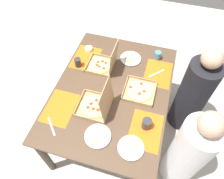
# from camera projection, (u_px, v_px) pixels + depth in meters

# --- Properties ---
(ground_plane) EXTENTS (6.00, 6.00, 0.00)m
(ground_plane) POSITION_uv_depth(u_px,v_px,m) (112.00, 125.00, 2.62)
(ground_plane) COLOR beige
(dining_table) EXTENTS (1.46, 1.08, 0.75)m
(dining_table) POSITION_uv_depth(u_px,v_px,m) (112.00, 95.00, 2.10)
(dining_table) COLOR #3F3328
(dining_table) RESTS_ON ground_plane
(placemat_near_left) EXTENTS (0.36, 0.26, 0.00)m
(placemat_near_left) POSITION_uv_depth(u_px,v_px,m) (86.00, 58.00, 2.27)
(placemat_near_left) COLOR orange
(placemat_near_left) RESTS_ON dining_table
(placemat_near_right) EXTENTS (0.36, 0.26, 0.00)m
(placemat_near_right) POSITION_uv_depth(u_px,v_px,m) (60.00, 108.00, 1.90)
(placemat_near_right) COLOR orange
(placemat_near_right) RESTS_ON dining_table
(placemat_far_left) EXTENTS (0.36, 0.26, 0.00)m
(placemat_far_left) POSITION_uv_depth(u_px,v_px,m) (158.00, 73.00, 2.14)
(placemat_far_left) COLOR orange
(placemat_far_left) RESTS_ON dining_table
(placemat_far_right) EXTENTS (0.36, 0.26, 0.00)m
(placemat_far_right) POSITION_uv_depth(u_px,v_px,m) (146.00, 130.00, 1.76)
(placemat_far_right) COLOR orange
(placemat_far_right) RESTS_ON dining_table
(pizza_box_center) EXTENTS (0.29, 0.29, 0.32)m
(pizza_box_center) POSITION_uv_depth(u_px,v_px,m) (97.00, 105.00, 1.86)
(pizza_box_center) COLOR tan
(pizza_box_center) RESTS_ON dining_table
(pizza_box_edge_far) EXTENTS (0.27, 0.29, 0.30)m
(pizza_box_edge_far) POSITION_uv_depth(u_px,v_px,m) (103.00, 64.00, 2.16)
(pizza_box_edge_far) COLOR tan
(pizza_box_edge_far) RESTS_ON dining_table
(pizza_box_corner_right) EXTENTS (0.29, 0.29, 0.04)m
(pizza_box_corner_right) POSITION_uv_depth(u_px,v_px,m) (139.00, 91.00, 1.99)
(pizza_box_corner_right) COLOR tan
(pizza_box_corner_right) RESTS_ON dining_table
(plate_near_left) EXTENTS (0.22, 0.22, 0.03)m
(plate_near_left) POSITION_uv_depth(u_px,v_px,m) (130.00, 59.00, 2.25)
(plate_near_left) COLOR white
(plate_near_left) RESTS_ON dining_table
(plate_far_right) EXTENTS (0.21, 0.21, 0.03)m
(plate_far_right) POSITION_uv_depth(u_px,v_px,m) (131.00, 148.00, 1.66)
(plate_far_right) COLOR white
(plate_far_right) RESTS_ON dining_table
(plate_far_left) EXTENTS (0.22, 0.22, 0.03)m
(plate_far_left) POSITION_uv_depth(u_px,v_px,m) (98.00, 136.00, 1.72)
(plate_far_left) COLOR white
(plate_far_left) RESTS_ON dining_table
(cup_clear_left) EXTENTS (0.07, 0.07, 0.09)m
(cup_clear_left) POSITION_uv_depth(u_px,v_px,m) (158.00, 55.00, 2.23)
(cup_clear_left) COLOR teal
(cup_clear_left) RESTS_ON dining_table
(cup_spare) EXTENTS (0.07, 0.07, 0.10)m
(cup_spare) POSITION_uv_depth(u_px,v_px,m) (78.00, 62.00, 2.17)
(cup_spare) COLOR #333338
(cup_spare) RESTS_ON dining_table
(cup_red) EXTENTS (0.08, 0.08, 0.10)m
(cup_red) POSITION_uv_depth(u_px,v_px,m) (147.00, 124.00, 1.74)
(cup_red) COLOR #333338
(cup_red) RESTS_ON dining_table
(condiment_bowl) EXTENTS (0.08, 0.08, 0.04)m
(condiment_bowl) POSITION_uv_depth(u_px,v_px,m) (89.00, 49.00, 2.33)
(condiment_bowl) COLOR white
(condiment_bowl) RESTS_ON dining_table
(fork_by_far_right) EXTENTS (0.15, 0.14, 0.00)m
(fork_by_far_right) POSITION_uv_depth(u_px,v_px,m) (52.00, 126.00, 1.78)
(fork_by_far_right) COLOR #B7B7BC
(fork_by_far_right) RESTS_ON dining_table
(fork_by_near_left) EXTENTS (0.15, 0.14, 0.00)m
(fork_by_near_left) POSITION_uv_depth(u_px,v_px,m) (156.00, 73.00, 2.14)
(fork_by_near_left) COLOR #B7B7BC
(fork_by_near_left) RESTS_ON dining_table
(diner_left_seat) EXTENTS (0.32, 0.32, 1.17)m
(diner_left_seat) POSITION_uv_depth(u_px,v_px,m) (193.00, 95.00, 2.25)
(diner_left_seat) COLOR black
(diner_left_seat) RESTS_ON ground_plane
(diner_right_seat) EXTENTS (0.32, 0.32, 1.17)m
(diner_right_seat) POSITION_uv_depth(u_px,v_px,m) (188.00, 153.00, 1.87)
(diner_right_seat) COLOR white
(diner_right_seat) RESTS_ON ground_plane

